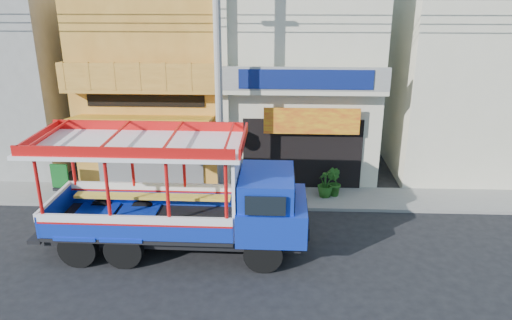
{
  "coord_description": "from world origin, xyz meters",
  "views": [
    {
      "loc": [
        0.98,
        -13.39,
        7.91
      ],
      "look_at": [
        0.31,
        2.5,
        2.12
      ],
      "focal_mm": 35.0,
      "sensor_mm": 36.0,
      "label": 1
    }
  ],
  "objects_px": {
    "green_sign": "(60,179)",
    "potted_plant_c": "(325,183)",
    "potted_plant_b": "(334,182)",
    "songthaew_truck": "(193,196)",
    "utility_pole": "(223,70)"
  },
  "relations": [
    {
      "from": "utility_pole",
      "to": "potted_plant_b",
      "type": "xyz_separation_m",
      "value": [
        4.04,
        0.91,
        -4.39
      ]
    },
    {
      "from": "songthaew_truck",
      "to": "green_sign",
      "type": "bearing_deg",
      "value": 145.05
    },
    {
      "from": "potted_plant_b",
      "to": "potted_plant_c",
      "type": "height_order",
      "value": "potted_plant_c"
    },
    {
      "from": "green_sign",
      "to": "potted_plant_c",
      "type": "xyz_separation_m",
      "value": [
        10.26,
        -0.18,
        0.08
      ]
    },
    {
      "from": "utility_pole",
      "to": "potted_plant_c",
      "type": "distance_m",
      "value": 5.79
    },
    {
      "from": "green_sign",
      "to": "potted_plant_c",
      "type": "distance_m",
      "value": 10.26
    },
    {
      "from": "green_sign",
      "to": "songthaew_truck",
      "type": "bearing_deg",
      "value": -34.95
    },
    {
      "from": "songthaew_truck",
      "to": "potted_plant_b",
      "type": "relative_size",
      "value": 7.76
    },
    {
      "from": "green_sign",
      "to": "potted_plant_b",
      "type": "distance_m",
      "value": 10.59
    },
    {
      "from": "utility_pole",
      "to": "songthaew_truck",
      "type": "distance_m",
      "value": 4.58
    },
    {
      "from": "potted_plant_b",
      "to": "green_sign",
      "type": "bearing_deg",
      "value": 47.78
    },
    {
      "from": "songthaew_truck",
      "to": "green_sign",
      "type": "xyz_separation_m",
      "value": [
        -5.94,
        4.15,
        -1.24
      ]
    },
    {
      "from": "potted_plant_b",
      "to": "utility_pole",
      "type": "bearing_deg",
      "value": 60.64
    },
    {
      "from": "green_sign",
      "to": "utility_pole",
      "type": "bearing_deg",
      "value": -8.23
    },
    {
      "from": "green_sign",
      "to": "potted_plant_b",
      "type": "height_order",
      "value": "green_sign"
    }
  ]
}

